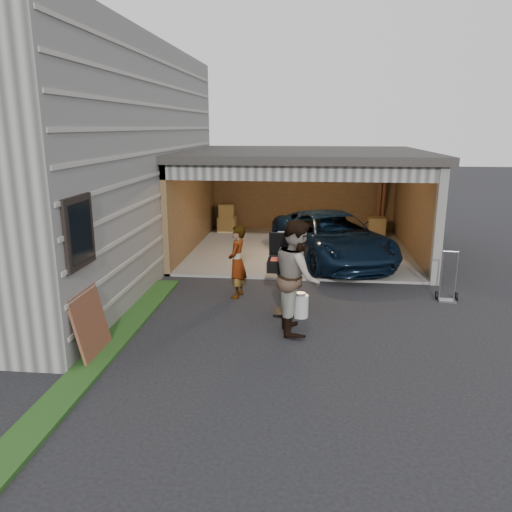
{
  "coord_description": "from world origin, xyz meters",
  "views": [
    {
      "loc": [
        0.98,
        -7.85,
        3.55
      ],
      "look_at": [
        -0.0,
        1.31,
        1.15
      ],
      "focal_mm": 35.0,
      "sensor_mm": 36.0,
      "label": 1
    }
  ],
  "objects_px": {
    "minivan": "(332,239)",
    "hand_truck": "(447,291)",
    "bbq_grill": "(286,267)",
    "plywood_panel": "(90,324)",
    "man": "(297,276)",
    "propane_tank": "(301,306)",
    "woman": "(237,262)"
  },
  "relations": [
    {
      "from": "minivan",
      "to": "hand_truck",
      "type": "height_order",
      "value": "minivan"
    },
    {
      "from": "woman",
      "to": "hand_truck",
      "type": "relative_size",
      "value": 1.45
    },
    {
      "from": "bbq_grill",
      "to": "hand_truck",
      "type": "relative_size",
      "value": 1.45
    },
    {
      "from": "propane_tank",
      "to": "plywood_panel",
      "type": "xyz_separation_m",
      "value": [
        -3.27,
        -2.02,
        0.31
      ]
    },
    {
      "from": "minivan",
      "to": "propane_tank",
      "type": "height_order",
      "value": "minivan"
    },
    {
      "from": "woman",
      "to": "man",
      "type": "distance_m",
      "value": 2.14
    },
    {
      "from": "woman",
      "to": "propane_tank",
      "type": "bearing_deg",
      "value": 61.54
    },
    {
      "from": "woman",
      "to": "plywood_panel",
      "type": "bearing_deg",
      "value": -23.69
    },
    {
      "from": "bbq_grill",
      "to": "minivan",
      "type": "bearing_deg",
      "value": 75.09
    },
    {
      "from": "propane_tank",
      "to": "plywood_panel",
      "type": "height_order",
      "value": "plywood_panel"
    },
    {
      "from": "woman",
      "to": "plywood_panel",
      "type": "height_order",
      "value": "woman"
    },
    {
      "from": "woman",
      "to": "bbq_grill",
      "type": "xyz_separation_m",
      "value": [
        1.07,
        -0.85,
        0.15
      ]
    },
    {
      "from": "minivan",
      "to": "plywood_panel",
      "type": "distance_m",
      "value": 7.24
    },
    {
      "from": "minivan",
      "to": "bbq_grill",
      "type": "distance_m",
      "value": 3.99
    },
    {
      "from": "minivan",
      "to": "bbq_grill",
      "type": "height_order",
      "value": "bbq_grill"
    },
    {
      "from": "minivan",
      "to": "propane_tank",
      "type": "relative_size",
      "value": 10.57
    },
    {
      "from": "man",
      "to": "plywood_panel",
      "type": "relative_size",
      "value": 1.87
    },
    {
      "from": "bbq_grill",
      "to": "plywood_panel",
      "type": "xyz_separation_m",
      "value": [
        -2.97,
        -2.19,
        -0.39
      ]
    },
    {
      "from": "man",
      "to": "bbq_grill",
      "type": "distance_m",
      "value": 0.87
    },
    {
      "from": "minivan",
      "to": "woman",
      "type": "height_order",
      "value": "woman"
    },
    {
      "from": "man",
      "to": "propane_tank",
      "type": "relative_size",
      "value": 4.62
    },
    {
      "from": "woman",
      "to": "bbq_grill",
      "type": "bearing_deg",
      "value": 59.95
    },
    {
      "from": "minivan",
      "to": "man",
      "type": "distance_m",
      "value": 4.77
    },
    {
      "from": "bbq_grill",
      "to": "propane_tank",
      "type": "distance_m",
      "value": 0.79
    },
    {
      "from": "propane_tank",
      "to": "bbq_grill",
      "type": "bearing_deg",
      "value": 149.49
    },
    {
      "from": "woman",
      "to": "plywood_panel",
      "type": "relative_size",
      "value": 1.44
    },
    {
      "from": "man",
      "to": "bbq_grill",
      "type": "xyz_separation_m",
      "value": [
        -0.23,
        0.84,
        -0.08
      ]
    },
    {
      "from": "propane_tank",
      "to": "woman",
      "type": "bearing_deg",
      "value": 143.23
    },
    {
      "from": "woman",
      "to": "bbq_grill",
      "type": "relative_size",
      "value": 1.0
    },
    {
      "from": "propane_tank",
      "to": "plywood_panel",
      "type": "distance_m",
      "value": 3.85
    },
    {
      "from": "bbq_grill",
      "to": "plywood_panel",
      "type": "distance_m",
      "value": 3.71
    },
    {
      "from": "plywood_panel",
      "to": "hand_truck",
      "type": "distance_m",
      "value": 7.12
    }
  ]
}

